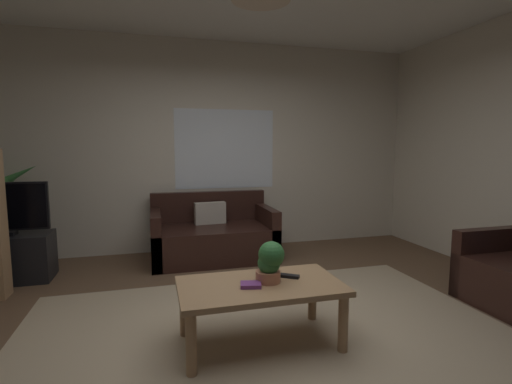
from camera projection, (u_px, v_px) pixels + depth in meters
name	position (u px, v px, depth m)	size (l,w,h in m)	color
floor	(266.00, 332.00, 2.92)	(5.76, 5.05, 0.02)	brown
rug	(274.00, 344.00, 2.73)	(3.75, 2.78, 0.01)	tan
wall_back	(213.00, 147.00, 5.20)	(5.88, 0.06, 2.83)	beige
window_pane	(225.00, 149.00, 5.22)	(1.37, 0.01, 1.08)	white
couch_under_window	(213.00, 237.00, 4.80)	(1.52, 0.87, 0.82)	black
coffee_table	(260.00, 293.00, 2.70)	(1.16, 0.64, 0.45)	#A87F56
book_on_table_0	(251.00, 285.00, 2.63)	(0.14, 0.11, 0.03)	#72387F
remote_on_table_0	(289.00, 276.00, 2.81)	(0.05, 0.16, 0.02)	black
potted_plant_on_table	(270.00, 261.00, 2.71)	(0.21, 0.20, 0.30)	#B77051
tv_stand	(6.00, 258.00, 3.98)	(0.90, 0.44, 0.50)	black
tv	(1.00, 208.00, 3.89)	(0.90, 0.16, 0.56)	black
potted_palm_corner	(5.00, 221.00, 4.40)	(0.76, 0.95, 1.29)	#4C4C51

